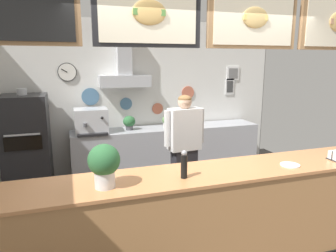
% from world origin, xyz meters
% --- Properties ---
extents(ground_plane, '(6.23, 6.23, 0.00)m').
position_xyz_m(ground_plane, '(0.00, 0.00, 0.00)').
color(ground_plane, '#3F3A38').
extents(back_wall_assembly, '(5.19, 2.87, 2.77)m').
position_xyz_m(back_wall_assembly, '(-0.01, 2.40, 1.49)').
color(back_wall_assembly, gray).
rests_on(back_wall_assembly, ground_plane).
extents(service_counter, '(4.20, 0.64, 1.02)m').
position_xyz_m(service_counter, '(0.00, -0.40, 0.51)').
color(service_counter, '#B77F4C').
rests_on(service_counter, ground_plane).
extents(back_prep_counter, '(3.36, 0.58, 0.89)m').
position_xyz_m(back_prep_counter, '(0.41, 2.20, 0.44)').
color(back_prep_counter, '#A3A5AD').
rests_on(back_prep_counter, ground_plane).
extents(pizza_oven, '(0.67, 0.74, 1.65)m').
position_xyz_m(pizza_oven, '(-1.90, 2.10, 0.78)').
color(pizza_oven, '#232326').
rests_on(pizza_oven, ground_plane).
extents(shop_worker, '(0.59, 0.26, 1.61)m').
position_xyz_m(shop_worker, '(0.22, 0.87, 0.86)').
color(shop_worker, '#232328').
rests_on(shop_worker, ground_plane).
extents(espresso_machine, '(0.53, 0.49, 0.40)m').
position_xyz_m(espresso_machine, '(-0.92, 2.17, 1.08)').
color(espresso_machine, silver).
rests_on(espresso_machine, back_prep_counter).
extents(potted_rosemary, '(0.16, 0.16, 0.21)m').
position_xyz_m(potted_rosemary, '(0.38, 2.19, 1.00)').
color(potted_rosemary, beige).
rests_on(potted_rosemary, back_prep_counter).
extents(potted_oregano, '(0.18, 0.18, 0.21)m').
position_xyz_m(potted_oregano, '(0.82, 2.18, 1.00)').
color(potted_oregano, '#4C4C51').
rests_on(potted_oregano, back_prep_counter).
extents(potted_basil, '(0.21, 0.21, 0.25)m').
position_xyz_m(potted_basil, '(-0.29, 2.20, 1.02)').
color(potted_basil, '#4C4C51').
rests_on(potted_basil, back_prep_counter).
extents(pepper_grinder, '(0.06, 0.06, 0.26)m').
position_xyz_m(pepper_grinder, '(-0.31, -0.48, 1.14)').
color(pepper_grinder, black).
rests_on(pepper_grinder, service_counter).
extents(basil_vase, '(0.26, 0.26, 0.37)m').
position_xyz_m(basil_vase, '(-1.00, -0.48, 1.22)').
color(basil_vase, silver).
rests_on(basil_vase, service_counter).
extents(condiment_plate, '(0.19, 0.19, 0.01)m').
position_xyz_m(condiment_plate, '(0.83, -0.50, 1.02)').
color(condiment_plate, white).
rests_on(condiment_plate, service_counter).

